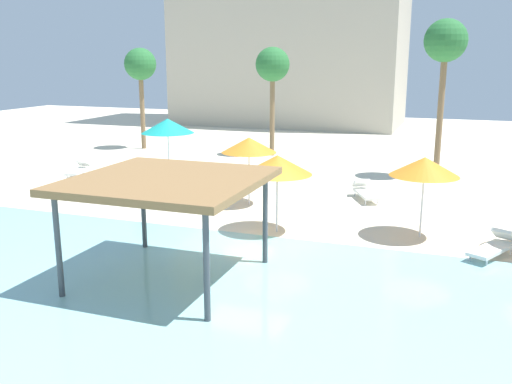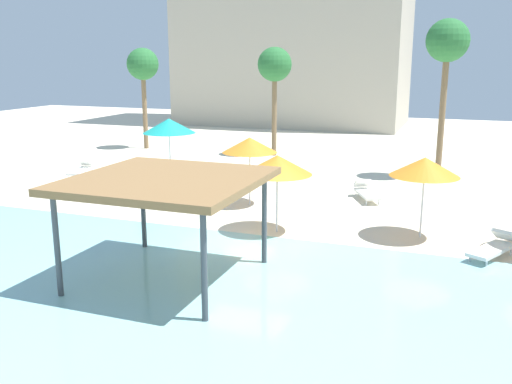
{
  "view_description": "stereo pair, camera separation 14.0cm",
  "coord_description": "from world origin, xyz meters",
  "px_view_note": "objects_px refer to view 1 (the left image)",
  "views": [
    {
      "loc": [
        5.73,
        -14.55,
        5.5
      ],
      "look_at": [
        -0.27,
        2.0,
        1.3
      ],
      "focal_mm": 39.77,
      "sensor_mm": 36.0,
      "label": 1
    },
    {
      "loc": [
        5.87,
        -14.5,
        5.5
      ],
      "look_at": [
        -0.27,
        2.0,
        1.3
      ],
      "focal_mm": 39.77,
      "sensor_mm": 36.0,
      "label": 2
    }
  ],
  "objects_px": {
    "lounge_chair_0": "(119,185)",
    "palm_tree_1": "(140,66)",
    "lounge_chair_3": "(365,191)",
    "beach_umbrella_orange_3": "(425,167)",
    "beach_umbrella_orange_2": "(249,145)",
    "lounge_chair_1": "(197,184)",
    "beach_umbrella_orange_6": "(277,165)",
    "shade_pavilion": "(168,183)",
    "palm_tree_0": "(273,67)",
    "lounge_chair_2": "(494,246)",
    "beach_umbrella_teal_1": "(168,126)",
    "lounge_chair_4": "(79,169)",
    "palm_tree_2": "(445,45)"
  },
  "relations": [
    {
      "from": "lounge_chair_4",
      "to": "palm_tree_0",
      "type": "xyz_separation_m",
      "value": [
        6.73,
        8.67,
        4.64
      ]
    },
    {
      "from": "lounge_chair_2",
      "to": "lounge_chair_4",
      "type": "relative_size",
      "value": 0.99
    },
    {
      "from": "lounge_chair_4",
      "to": "beach_umbrella_orange_3",
      "type": "bearing_deg",
      "value": 60.56
    },
    {
      "from": "lounge_chair_2",
      "to": "shade_pavilion",
      "type": "bearing_deg",
      "value": -31.94
    },
    {
      "from": "lounge_chair_2",
      "to": "lounge_chair_3",
      "type": "xyz_separation_m",
      "value": [
        -4.52,
        5.47,
        0.0
      ]
    },
    {
      "from": "lounge_chair_2",
      "to": "beach_umbrella_orange_3",
      "type": "bearing_deg",
      "value": -92.3
    },
    {
      "from": "palm_tree_1",
      "to": "beach_umbrella_teal_1",
      "type": "bearing_deg",
      "value": -53.18
    },
    {
      "from": "lounge_chair_1",
      "to": "lounge_chair_3",
      "type": "distance_m",
      "value": 6.93
    },
    {
      "from": "lounge_chair_1",
      "to": "lounge_chair_2",
      "type": "height_order",
      "value": "same"
    },
    {
      "from": "shade_pavilion",
      "to": "beach_umbrella_orange_2",
      "type": "distance_m",
      "value": 7.77
    },
    {
      "from": "palm_tree_1",
      "to": "palm_tree_2",
      "type": "distance_m",
      "value": 17.7
    },
    {
      "from": "palm_tree_0",
      "to": "beach_umbrella_orange_3",
      "type": "bearing_deg",
      "value": -54.52
    },
    {
      "from": "palm_tree_1",
      "to": "palm_tree_2",
      "type": "xyz_separation_m",
      "value": [
        17.4,
        -3.06,
        1.05
      ]
    },
    {
      "from": "beach_umbrella_orange_3",
      "to": "shade_pavilion",
      "type": "bearing_deg",
      "value": -134.51
    },
    {
      "from": "beach_umbrella_orange_6",
      "to": "beach_umbrella_orange_3",
      "type": "bearing_deg",
      "value": 13.1
    },
    {
      "from": "lounge_chair_1",
      "to": "beach_umbrella_orange_6",
      "type": "bearing_deg",
      "value": 64.31
    },
    {
      "from": "beach_umbrella_orange_6",
      "to": "lounge_chair_0",
      "type": "bearing_deg",
      "value": 159.77
    },
    {
      "from": "lounge_chair_1",
      "to": "lounge_chair_0",
      "type": "bearing_deg",
      "value": -50.64
    },
    {
      "from": "beach_umbrella_orange_3",
      "to": "beach_umbrella_orange_2",
      "type": "bearing_deg",
      "value": 163.19
    },
    {
      "from": "beach_umbrella_orange_3",
      "to": "lounge_chair_3",
      "type": "distance_m",
      "value": 5.27
    },
    {
      "from": "lounge_chair_3",
      "to": "beach_umbrella_teal_1",
      "type": "bearing_deg",
      "value": -114.3
    },
    {
      "from": "beach_umbrella_orange_2",
      "to": "lounge_chair_2",
      "type": "distance_m",
      "value": 9.33
    },
    {
      "from": "beach_umbrella_teal_1",
      "to": "beach_umbrella_orange_3",
      "type": "relative_size",
      "value": 1.15
    },
    {
      "from": "shade_pavilion",
      "to": "lounge_chair_0",
      "type": "bearing_deg",
      "value": 130.55
    },
    {
      "from": "palm_tree_2",
      "to": "lounge_chair_0",
      "type": "bearing_deg",
      "value": -148.0
    },
    {
      "from": "beach_umbrella_orange_3",
      "to": "lounge_chair_1",
      "type": "xyz_separation_m",
      "value": [
        -9.27,
        3.18,
        -1.92
      ]
    },
    {
      "from": "lounge_chair_0",
      "to": "lounge_chair_2",
      "type": "xyz_separation_m",
      "value": [
        14.29,
        -3.06,
        0.0
      ]
    },
    {
      "from": "lounge_chair_1",
      "to": "palm_tree_2",
      "type": "height_order",
      "value": "palm_tree_2"
    },
    {
      "from": "lounge_chair_0",
      "to": "lounge_chair_3",
      "type": "xyz_separation_m",
      "value": [
        9.77,
        2.41,
        0.0
      ]
    },
    {
      "from": "beach_umbrella_orange_6",
      "to": "palm_tree_2",
      "type": "xyz_separation_m",
      "value": [
        4.4,
        10.51,
        3.81
      ]
    },
    {
      "from": "beach_umbrella_orange_6",
      "to": "palm_tree_0",
      "type": "xyz_separation_m",
      "value": [
        -4.76,
        13.86,
        2.77
      ]
    },
    {
      "from": "beach_umbrella_orange_3",
      "to": "lounge_chair_0",
      "type": "xyz_separation_m",
      "value": [
        -12.2,
        1.85,
        -1.92
      ]
    },
    {
      "from": "lounge_chair_1",
      "to": "palm_tree_1",
      "type": "distance_m",
      "value": 13.23
    },
    {
      "from": "beach_umbrella_teal_1",
      "to": "lounge_chair_4",
      "type": "bearing_deg",
      "value": 178.01
    },
    {
      "from": "beach_umbrella_orange_2",
      "to": "beach_umbrella_orange_3",
      "type": "distance_m",
      "value": 6.75
    },
    {
      "from": "beach_umbrella_orange_2",
      "to": "palm_tree_0",
      "type": "bearing_deg",
      "value": 103.88
    },
    {
      "from": "beach_umbrella_orange_6",
      "to": "palm_tree_2",
      "type": "distance_m",
      "value": 12.01
    },
    {
      "from": "lounge_chair_4",
      "to": "palm_tree_1",
      "type": "height_order",
      "value": "palm_tree_1"
    },
    {
      "from": "lounge_chair_2",
      "to": "lounge_chair_1",
      "type": "bearing_deg",
      "value": -83.49
    },
    {
      "from": "beach_umbrella_orange_2",
      "to": "lounge_chair_2",
      "type": "xyz_separation_m",
      "value": [
        8.55,
        -3.16,
        -1.96
      ]
    },
    {
      "from": "beach_umbrella_orange_3",
      "to": "lounge_chair_4",
      "type": "bearing_deg",
      "value": 165.29
    },
    {
      "from": "palm_tree_1",
      "to": "lounge_chair_1",
      "type": "bearing_deg",
      "value": -49.07
    },
    {
      "from": "beach_umbrella_teal_1",
      "to": "lounge_chair_0",
      "type": "xyz_separation_m",
      "value": [
        -1.2,
        -2.14,
        -2.27
      ]
    },
    {
      "from": "beach_umbrella_orange_6",
      "to": "lounge_chair_3",
      "type": "xyz_separation_m",
      "value": [
        1.96,
        5.29,
        -1.87
      ]
    },
    {
      "from": "lounge_chair_0",
      "to": "palm_tree_1",
      "type": "relative_size",
      "value": 0.32
    },
    {
      "from": "lounge_chair_4",
      "to": "palm_tree_0",
      "type": "relative_size",
      "value": 0.33
    },
    {
      "from": "palm_tree_1",
      "to": "lounge_chair_3",
      "type": "bearing_deg",
      "value": -28.95
    },
    {
      "from": "palm_tree_0",
      "to": "palm_tree_1",
      "type": "height_order",
      "value": "palm_tree_0"
    },
    {
      "from": "lounge_chair_2",
      "to": "palm_tree_0",
      "type": "relative_size",
      "value": 0.32
    },
    {
      "from": "shade_pavilion",
      "to": "beach_umbrella_orange_6",
      "type": "distance_m",
      "value": 4.93
    }
  ]
}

